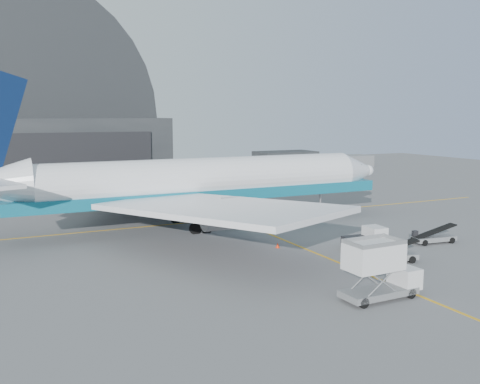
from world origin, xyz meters
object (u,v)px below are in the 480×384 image
belt_loader_a (389,255)px  belt_loader_b (433,237)px  airliner (189,183)px  catering_truck (379,271)px  pushback_tug (370,240)px

belt_loader_a → belt_loader_b: belt_loader_a is taller
belt_loader_a → belt_loader_b: bearing=35.8°
airliner → belt_loader_a: airliner is taller
airliner → catering_truck: bearing=-83.1°
catering_truck → belt_loader_a: size_ratio=1.14×
catering_truck → belt_loader_b: (15.65, 10.47, -1.45)m
airliner → belt_loader_a: 23.68m
airliner → belt_loader_b: bearing=-42.4°
belt_loader_a → catering_truck: bearing=-121.5°
airliner → pushback_tug: 20.68m
pushback_tug → catering_truck: bearing=-123.1°
belt_loader_a → pushback_tug: bearing=84.0°
airliner → catering_truck: 28.15m
catering_truck → belt_loader_a: 10.00m
airliner → belt_loader_b: airliner is taller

